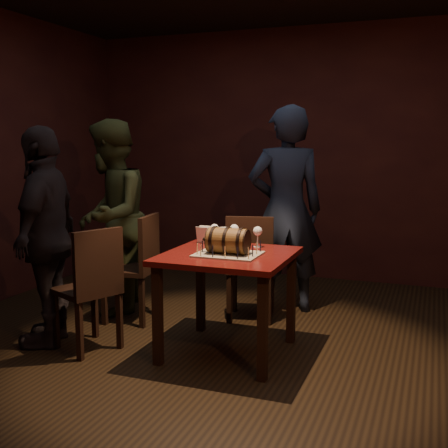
{
  "coord_description": "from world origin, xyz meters",
  "views": [
    {
      "loc": [
        1.44,
        -3.76,
        1.56
      ],
      "look_at": [
        -0.0,
        0.05,
        0.95
      ],
      "focal_mm": 45.0,
      "sensor_mm": 36.0,
      "label": 1
    }
  ],
  "objects_px": {
    "chair_left_rear": "(139,262)",
    "person_back": "(286,210)",
    "wine_glass_right": "(258,232)",
    "chair_back": "(250,262)",
    "wine_glass_left": "(215,229)",
    "person_left_rear": "(111,217)",
    "person_left_front": "(46,237)",
    "barrel_cake": "(228,241)",
    "chair_left_front": "(92,283)",
    "pub_table": "(228,268)",
    "pint_of_ale": "(224,237)",
    "wine_glass_mid": "(234,230)"
  },
  "relations": [
    {
      "from": "chair_left_rear",
      "to": "person_back",
      "type": "xyz_separation_m",
      "value": [
        1.1,
        0.76,
        0.41
      ]
    },
    {
      "from": "wine_glass_right",
      "to": "chair_back",
      "type": "distance_m",
      "value": 0.61
    },
    {
      "from": "wine_glass_left",
      "to": "person_left_rear",
      "type": "bearing_deg",
      "value": 165.21
    },
    {
      "from": "wine_glass_left",
      "to": "person_left_front",
      "type": "height_order",
      "value": "person_left_front"
    },
    {
      "from": "barrel_cake",
      "to": "person_back",
      "type": "height_order",
      "value": "person_back"
    },
    {
      "from": "chair_left_rear",
      "to": "person_left_front",
      "type": "height_order",
      "value": "person_left_front"
    },
    {
      "from": "wine_glass_right",
      "to": "person_left_rear",
      "type": "xyz_separation_m",
      "value": [
        -1.48,
        0.3,
        0.01
      ]
    },
    {
      "from": "chair_back",
      "to": "chair_left_front",
      "type": "relative_size",
      "value": 1.0
    },
    {
      "from": "pub_table",
      "to": "pint_of_ale",
      "type": "xyz_separation_m",
      "value": [
        -0.12,
        0.23,
        0.18
      ]
    },
    {
      "from": "wine_glass_left",
      "to": "pint_of_ale",
      "type": "height_order",
      "value": "wine_glass_left"
    },
    {
      "from": "wine_glass_left",
      "to": "person_back",
      "type": "height_order",
      "value": "person_back"
    },
    {
      "from": "pub_table",
      "to": "person_left_front",
      "type": "xyz_separation_m",
      "value": [
        -1.37,
        -0.28,
        0.2
      ]
    },
    {
      "from": "pub_table",
      "to": "person_back",
      "type": "xyz_separation_m",
      "value": [
        0.12,
        1.18,
        0.29
      ]
    },
    {
      "from": "chair_back",
      "to": "pub_table",
      "type": "bearing_deg",
      "value": -84.19
    },
    {
      "from": "person_left_front",
      "to": "chair_back",
      "type": "bearing_deg",
      "value": 112.28
    },
    {
      "from": "chair_left_front",
      "to": "person_left_rear",
      "type": "height_order",
      "value": "person_left_rear"
    },
    {
      "from": "chair_left_rear",
      "to": "chair_left_front",
      "type": "distance_m",
      "value": 0.75
    },
    {
      "from": "barrel_cake",
      "to": "person_left_front",
      "type": "distance_m",
      "value": 1.41
    },
    {
      "from": "wine_glass_left",
      "to": "person_back",
      "type": "xyz_separation_m",
      "value": [
        0.34,
        0.88,
        0.07
      ]
    },
    {
      "from": "wine_glass_left",
      "to": "person_back",
      "type": "relative_size",
      "value": 0.09
    },
    {
      "from": "chair_left_front",
      "to": "pub_table",
      "type": "bearing_deg",
      "value": 18.92
    },
    {
      "from": "person_left_rear",
      "to": "person_left_front",
      "type": "relative_size",
      "value": 1.05
    },
    {
      "from": "chair_left_front",
      "to": "person_left_front",
      "type": "height_order",
      "value": "person_left_front"
    },
    {
      "from": "pint_of_ale",
      "to": "chair_left_front",
      "type": "relative_size",
      "value": 0.16
    },
    {
      "from": "wine_glass_left",
      "to": "person_left_front",
      "type": "bearing_deg",
      "value": -153.11
    },
    {
      "from": "chair_back",
      "to": "person_left_rear",
      "type": "distance_m",
      "value": 1.33
    },
    {
      "from": "person_back",
      "to": "wine_glass_left",
      "type": "bearing_deg",
      "value": 45.06
    },
    {
      "from": "chair_back",
      "to": "person_back",
      "type": "height_order",
      "value": "person_back"
    },
    {
      "from": "person_back",
      "to": "person_left_rear",
      "type": "relative_size",
      "value": 1.07
    },
    {
      "from": "person_back",
      "to": "person_left_rear",
      "type": "distance_m",
      "value": 1.58
    },
    {
      "from": "wine_glass_right",
      "to": "person_left_front",
      "type": "height_order",
      "value": "person_left_front"
    },
    {
      "from": "person_back",
      "to": "wine_glass_right",
      "type": "bearing_deg",
      "value": 66.97
    },
    {
      "from": "barrel_cake",
      "to": "pint_of_ale",
      "type": "relative_size",
      "value": 2.28
    },
    {
      "from": "barrel_cake",
      "to": "chair_left_front",
      "type": "xyz_separation_m",
      "value": [
        -0.97,
        -0.27,
        -0.33
      ]
    },
    {
      "from": "wine_glass_left",
      "to": "chair_left_rear",
      "type": "distance_m",
      "value": 0.84
    },
    {
      "from": "chair_left_front",
      "to": "barrel_cake",
      "type": "bearing_deg",
      "value": 15.52
    },
    {
      "from": "wine_glass_left",
      "to": "wine_glass_right",
      "type": "height_order",
      "value": "same"
    },
    {
      "from": "chair_left_rear",
      "to": "pub_table",
      "type": "bearing_deg",
      "value": -23.52
    },
    {
      "from": "barrel_cake",
      "to": "person_left_rear",
      "type": "height_order",
      "value": "person_left_rear"
    },
    {
      "from": "chair_left_front",
      "to": "person_back",
      "type": "height_order",
      "value": "person_back"
    },
    {
      "from": "chair_left_rear",
      "to": "wine_glass_left",
      "type": "bearing_deg",
      "value": -9.38
    },
    {
      "from": "wine_glass_left",
      "to": "wine_glass_right",
      "type": "distance_m",
      "value": 0.35
    },
    {
      "from": "chair_back",
      "to": "chair_left_front",
      "type": "distance_m",
      "value": 1.39
    },
    {
      "from": "chair_back",
      "to": "chair_left_rear",
      "type": "bearing_deg",
      "value": -159.37
    },
    {
      "from": "wine_glass_right",
      "to": "person_left_front",
      "type": "relative_size",
      "value": 0.1
    },
    {
      "from": "wine_glass_left",
      "to": "chair_back",
      "type": "height_order",
      "value": "chair_back"
    },
    {
      "from": "chair_back",
      "to": "barrel_cake",
      "type": "bearing_deg",
      "value": -83.17
    },
    {
      "from": "chair_left_front",
      "to": "person_left_front",
      "type": "distance_m",
      "value": 0.53
    },
    {
      "from": "wine_glass_mid",
      "to": "chair_left_front",
      "type": "relative_size",
      "value": 0.17
    },
    {
      "from": "pub_table",
      "to": "wine_glass_right",
      "type": "bearing_deg",
      "value": 67.01
    }
  ]
}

